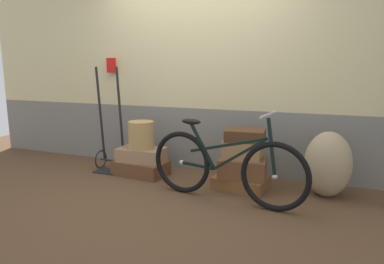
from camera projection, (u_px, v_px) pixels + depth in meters
name	position (u px, v px, depth m)	size (l,w,h in m)	color
ground	(173.00, 189.00, 3.93)	(8.73, 5.20, 0.06)	#513823
station_building	(200.00, 55.00, 4.42)	(6.73, 0.74, 2.99)	slate
suitcase_0	(141.00, 168.00, 4.36)	(0.65, 0.39, 0.18)	brown
suitcase_1	(142.00, 154.00, 4.33)	(0.57, 0.35, 0.17)	#937051
suitcase_2	(241.00, 182.00, 3.89)	(0.56, 0.42, 0.13)	brown
suitcase_3	(243.00, 168.00, 3.84)	(0.50, 0.39, 0.21)	brown
suitcase_4	(243.00, 149.00, 3.83)	(0.42, 0.32, 0.19)	#9E754C
suitcase_5	(245.00, 135.00, 3.80)	(0.42, 0.34, 0.13)	#4C2D19
wicker_basket	(141.00, 135.00, 4.27)	(0.31, 0.31, 0.34)	#A8844C
luggage_trolley	(111.00, 145.00, 4.50)	(0.38, 0.35, 1.35)	black
burlap_sack	(328.00, 164.00, 3.58)	(0.48, 0.41, 0.69)	#9E8966
bicycle	(224.00, 167.00, 3.45)	(1.68, 0.46, 0.93)	black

